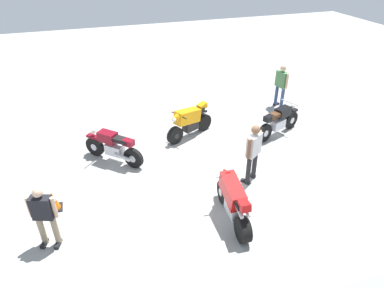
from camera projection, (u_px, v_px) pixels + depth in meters
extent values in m
plane|color=#9E9E99|center=(202.00, 174.00, 9.86)|extent=(40.00, 40.00, 0.00)
cylinder|color=black|center=(175.00, 135.00, 11.15)|extent=(0.61, 0.41, 0.60)
cylinder|color=black|center=(203.00, 122.00, 11.96)|extent=(0.64, 0.47, 0.60)
cylinder|color=black|center=(175.00, 135.00, 11.15)|extent=(0.27, 0.25, 0.21)
cylinder|color=black|center=(203.00, 122.00, 11.96)|extent=(0.27, 0.25, 0.21)
cube|color=black|center=(191.00, 125.00, 11.53)|extent=(0.63, 0.50, 0.32)
cube|color=orange|center=(187.00, 116.00, 11.23)|extent=(1.04, 0.76, 0.57)
cone|color=orange|center=(176.00, 117.00, 10.84)|extent=(0.47, 0.46, 0.39)
cube|color=black|center=(196.00, 111.00, 11.44)|extent=(0.65, 0.50, 0.12)
cube|color=orange|center=(202.00, 106.00, 11.57)|extent=(0.41, 0.35, 0.23)
cylinder|color=black|center=(199.00, 110.00, 11.69)|extent=(0.39, 0.26, 0.17)
cylinder|color=black|center=(203.00, 112.00, 11.59)|extent=(0.39, 0.26, 0.17)
cylinder|color=black|center=(179.00, 115.00, 10.92)|extent=(0.35, 0.64, 0.04)
sphere|color=silver|center=(174.00, 119.00, 10.82)|extent=(0.16, 0.16, 0.16)
cylinder|color=black|center=(291.00, 120.00, 12.05)|extent=(0.64, 0.35, 0.64)
cylinder|color=black|center=(265.00, 133.00, 11.25)|extent=(0.64, 0.35, 0.64)
cylinder|color=silver|center=(291.00, 120.00, 12.05)|extent=(0.26, 0.21, 0.22)
cylinder|color=silver|center=(265.00, 133.00, 11.25)|extent=(0.26, 0.21, 0.22)
cube|color=silver|center=(278.00, 124.00, 11.57)|extent=(0.62, 0.47, 0.32)
cube|color=black|center=(283.00, 112.00, 11.47)|extent=(0.64, 0.51, 0.30)
cube|color=black|center=(292.00, 111.00, 11.86)|extent=(0.47, 0.31, 0.08)
cube|color=#4C2D19|center=(275.00, 115.00, 11.21)|extent=(0.65, 0.46, 0.12)
cube|color=black|center=(269.00, 118.00, 11.06)|extent=(0.38, 0.32, 0.18)
cylinder|color=silver|center=(266.00, 127.00, 11.49)|extent=(0.56, 0.31, 0.16)
cylinder|color=silver|center=(290.00, 103.00, 11.52)|extent=(0.29, 0.66, 0.04)
sphere|color=silver|center=(293.00, 106.00, 11.75)|extent=(0.16, 0.16, 0.16)
cylinder|color=black|center=(223.00, 192.00, 8.68)|extent=(0.20, 0.61, 0.60)
cylinder|color=black|center=(243.00, 229.00, 7.57)|extent=(0.26, 0.61, 0.60)
cylinder|color=silver|center=(223.00, 192.00, 8.68)|extent=(0.19, 0.22, 0.21)
cylinder|color=silver|center=(243.00, 229.00, 7.57)|extent=(0.19, 0.22, 0.21)
cube|color=silver|center=(233.00, 208.00, 8.03)|extent=(0.32, 0.58, 0.32)
cube|color=red|center=(232.00, 191.00, 7.95)|extent=(0.42, 1.01, 0.57)
cone|color=red|center=(225.00, 173.00, 8.30)|extent=(0.36, 0.38, 0.39)
cube|color=black|center=(239.00, 199.00, 7.58)|extent=(0.30, 0.62, 0.12)
cube|color=red|center=(244.00, 205.00, 7.29)|extent=(0.24, 0.36, 0.23)
cylinder|color=silver|center=(246.00, 209.00, 7.44)|extent=(0.12, 0.40, 0.17)
cylinder|color=silver|center=(239.00, 211.00, 7.41)|extent=(0.12, 0.40, 0.17)
cylinder|color=silver|center=(227.00, 175.00, 8.17)|extent=(0.70, 0.08, 0.04)
sphere|color=silver|center=(224.00, 172.00, 8.39)|extent=(0.16, 0.16, 0.16)
cylinder|color=black|center=(95.00, 146.00, 10.53)|extent=(0.54, 0.54, 0.64)
cylinder|color=black|center=(133.00, 158.00, 9.97)|extent=(0.54, 0.54, 0.64)
cylinder|color=silver|center=(95.00, 146.00, 10.53)|extent=(0.26, 0.26, 0.22)
cylinder|color=silver|center=(133.00, 158.00, 9.97)|extent=(0.26, 0.26, 0.22)
cube|color=silver|center=(115.00, 150.00, 10.18)|extent=(0.59, 0.59, 0.32)
cube|color=maroon|center=(108.00, 137.00, 10.05)|extent=(0.62, 0.62, 0.30)
cube|color=maroon|center=(93.00, 137.00, 10.35)|extent=(0.42, 0.42, 0.08)
cube|color=black|center=(120.00, 140.00, 9.87)|extent=(0.61, 0.61, 0.12)
cube|color=maroon|center=(128.00, 143.00, 9.76)|extent=(0.38, 0.38, 0.18)
cylinder|color=silver|center=(122.00, 157.00, 9.92)|extent=(0.47, 0.47, 0.16)
cylinder|color=silver|center=(98.00, 127.00, 10.04)|extent=(0.52, 0.52, 0.04)
sphere|color=silver|center=(93.00, 131.00, 10.23)|extent=(0.16, 0.16, 0.16)
cylinder|color=gray|center=(42.00, 230.00, 7.43)|extent=(0.17, 0.17, 0.78)
cube|color=black|center=(45.00, 243.00, 7.56)|extent=(0.18, 0.28, 0.08)
cylinder|color=gray|center=(56.00, 231.00, 7.42)|extent=(0.17, 0.17, 0.78)
cube|color=black|center=(58.00, 244.00, 7.55)|extent=(0.18, 0.28, 0.08)
cube|color=black|center=(42.00, 208.00, 7.08)|extent=(0.49, 0.35, 0.55)
cylinder|color=#D8AD8C|center=(29.00, 207.00, 7.07)|extent=(0.12, 0.12, 0.52)
cylinder|color=#D8AD8C|center=(54.00, 207.00, 7.06)|extent=(0.12, 0.12, 0.52)
sphere|color=#D8AD8C|center=(37.00, 192.00, 6.86)|extent=(0.21, 0.21, 0.21)
cylinder|color=#384772|center=(282.00, 98.00, 13.37)|extent=(0.15, 0.15, 0.87)
cube|color=black|center=(282.00, 107.00, 13.60)|extent=(0.27, 0.15, 0.08)
cylinder|color=#384772|center=(276.00, 95.00, 13.63)|extent=(0.15, 0.15, 0.87)
cube|color=black|center=(276.00, 104.00, 13.86)|extent=(0.27, 0.15, 0.08)
cube|color=#4C7F4C|center=(282.00, 79.00, 13.11)|extent=(0.31, 0.52, 0.61)
cylinder|color=#D8AD8C|center=(287.00, 81.00, 12.89)|extent=(0.11, 0.11, 0.58)
cylinder|color=#D8AD8C|center=(277.00, 77.00, 13.32)|extent=(0.11, 0.11, 0.58)
sphere|color=#D8AD8C|center=(283.00, 68.00, 12.87)|extent=(0.23, 0.23, 0.23)
cylinder|color=#262628|center=(254.00, 165.00, 9.48)|extent=(0.18, 0.18, 0.87)
cube|color=black|center=(251.00, 175.00, 9.72)|extent=(0.23, 0.27, 0.08)
cylinder|color=#262628|center=(248.00, 171.00, 9.24)|extent=(0.18, 0.18, 0.87)
cube|color=black|center=(245.00, 181.00, 9.48)|extent=(0.23, 0.27, 0.08)
cube|color=silver|center=(254.00, 145.00, 8.97)|extent=(0.53, 0.46, 0.62)
cylinder|color=brown|center=(259.00, 140.00, 9.16)|extent=(0.13, 0.13, 0.58)
cylinder|color=brown|center=(249.00, 149.00, 8.76)|extent=(0.13, 0.13, 0.58)
sphere|color=brown|center=(256.00, 130.00, 8.73)|extent=(0.24, 0.24, 0.24)
cube|color=black|center=(55.00, 208.00, 8.58)|extent=(0.36, 0.36, 0.03)
cone|color=orange|center=(53.00, 200.00, 8.45)|extent=(0.28, 0.28, 0.50)
cylinder|color=white|center=(53.00, 199.00, 8.42)|extent=(0.19, 0.19, 0.08)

